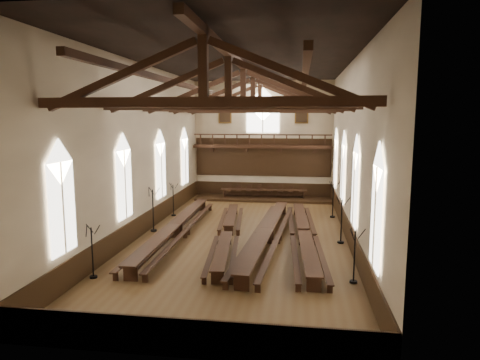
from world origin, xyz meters
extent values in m
plane|color=brown|center=(0.00, 0.00, 0.00)|extent=(26.00, 26.00, 0.00)
plane|color=beige|center=(0.00, 13.00, 5.00)|extent=(12.00, 0.00, 12.00)
plane|color=beige|center=(0.00, -13.00, 5.00)|extent=(12.00, 0.00, 12.00)
plane|color=beige|center=(-6.00, 0.00, 5.00)|extent=(0.00, 26.00, 26.00)
plane|color=beige|center=(6.00, 0.00, 5.00)|extent=(0.00, 26.00, 26.00)
plane|color=black|center=(0.00, 0.00, 10.00)|extent=(26.00, 26.00, 0.00)
cube|color=#311F0E|center=(0.00, 12.96, 0.60)|extent=(11.90, 0.08, 1.20)
cube|color=#311F0E|center=(0.00, -12.96, 0.60)|extent=(11.90, 0.08, 1.20)
cube|color=#311F0E|center=(-5.96, 0.00, 0.60)|extent=(0.08, 25.90, 1.20)
cube|color=#311F0E|center=(5.96, 0.00, 0.60)|extent=(0.08, 25.90, 1.20)
cube|color=white|center=(-5.90, -9.00, 3.40)|extent=(0.05, 1.80, 3.60)
cube|color=white|center=(-5.90, -9.00, 5.20)|extent=(0.05, 1.80, 1.80)
cylinder|color=beige|center=(-5.86, -9.00, 3.40)|extent=(0.08, 0.08, 3.60)
cube|color=white|center=(-5.90, -3.00, 3.40)|extent=(0.05, 1.80, 3.60)
cube|color=white|center=(-5.90, -3.00, 5.20)|extent=(0.05, 1.80, 1.80)
cylinder|color=beige|center=(-5.86, -3.00, 3.40)|extent=(0.08, 0.08, 3.60)
cube|color=white|center=(-5.90, 3.00, 3.40)|extent=(0.05, 1.80, 3.60)
cube|color=white|center=(-5.90, 3.00, 5.20)|extent=(0.05, 1.80, 1.80)
cylinder|color=beige|center=(-5.86, 3.00, 3.40)|extent=(0.08, 0.08, 3.60)
cube|color=white|center=(-5.90, 9.00, 3.40)|extent=(0.05, 1.80, 3.60)
cube|color=white|center=(-5.90, 9.00, 5.20)|extent=(0.05, 1.80, 1.80)
cylinder|color=beige|center=(-5.86, 9.00, 3.40)|extent=(0.08, 0.08, 3.60)
cube|color=white|center=(5.90, -9.00, 3.40)|extent=(0.05, 1.80, 3.60)
cube|color=white|center=(5.90, -9.00, 5.20)|extent=(0.05, 1.80, 1.80)
cylinder|color=beige|center=(5.86, -9.00, 3.40)|extent=(0.08, 0.08, 3.60)
cube|color=white|center=(5.90, -3.00, 3.40)|extent=(0.05, 1.80, 3.60)
cube|color=white|center=(5.90, -3.00, 5.20)|extent=(0.05, 1.80, 1.80)
cylinder|color=beige|center=(5.86, -3.00, 3.40)|extent=(0.08, 0.08, 3.60)
cube|color=white|center=(5.90, 3.00, 3.40)|extent=(0.05, 1.80, 3.60)
cube|color=white|center=(5.90, 3.00, 5.20)|extent=(0.05, 1.80, 1.80)
cylinder|color=beige|center=(5.86, 3.00, 3.40)|extent=(0.08, 0.08, 3.60)
cube|color=white|center=(5.90, 9.00, 3.40)|extent=(0.05, 1.80, 3.60)
cube|color=white|center=(5.90, 9.00, 5.20)|extent=(0.05, 1.80, 1.80)
cylinder|color=beige|center=(5.86, 9.00, 3.40)|extent=(0.08, 0.08, 3.60)
cube|color=white|center=(0.00, 12.90, 6.80)|extent=(2.80, 0.05, 2.40)
cube|color=white|center=(0.00, 12.90, 8.00)|extent=(2.80, 0.05, 2.80)
cylinder|color=beige|center=(0.00, 12.86, 6.80)|extent=(0.10, 0.10, 2.40)
cube|color=#341910|center=(0.00, 12.35, 4.40)|extent=(11.80, 1.20, 0.20)
cube|color=#311F0E|center=(0.00, 12.94, 3.45)|extent=(11.80, 0.10, 3.30)
cube|color=#341910|center=(0.00, 11.81, 5.45)|extent=(11.60, 0.12, 0.10)
cube|color=#341910|center=(0.00, 11.81, 4.55)|extent=(11.60, 0.12, 0.10)
cube|color=#341910|center=(-4.50, 12.75, 4.15)|extent=(0.35, 0.40, 0.50)
cube|color=#341910|center=(-1.50, 12.75, 4.15)|extent=(0.35, 0.40, 0.50)
cube|color=#341910|center=(1.50, 12.75, 4.15)|extent=(0.35, 0.40, 0.50)
cube|color=#341910|center=(4.50, 12.75, 4.15)|extent=(0.35, 0.40, 0.50)
cube|color=brown|center=(-3.30, 12.91, 7.10)|extent=(1.15, 0.06, 1.45)
cube|color=black|center=(-3.30, 12.87, 7.10)|extent=(0.95, 0.04, 1.25)
cube|color=brown|center=(3.30, 12.91, 7.10)|extent=(1.15, 0.06, 1.45)
cube|color=black|center=(3.30, 12.87, 7.10)|extent=(0.95, 0.04, 1.25)
cube|color=#341910|center=(0.00, -10.00, 7.40)|extent=(11.70, 0.35, 0.35)
cube|color=#341910|center=(0.00, -10.00, 8.70)|extent=(0.30, 0.30, 2.40)
cube|color=#341910|center=(-2.88, -10.00, 8.30)|extent=(5.44, 0.26, 2.40)
cube|color=#341910|center=(2.88, -10.00, 8.30)|extent=(5.44, 0.26, 2.40)
cube|color=#341910|center=(0.00, -5.00, 7.40)|extent=(11.70, 0.35, 0.35)
cube|color=#341910|center=(0.00, -5.00, 8.70)|extent=(0.30, 0.30, 2.40)
cube|color=#341910|center=(-2.88, -5.00, 8.30)|extent=(5.44, 0.26, 2.40)
cube|color=#341910|center=(2.88, -5.00, 8.30)|extent=(5.44, 0.26, 2.40)
cube|color=#341910|center=(0.00, 0.00, 7.40)|extent=(11.70, 0.35, 0.35)
cube|color=#341910|center=(0.00, 0.00, 8.70)|extent=(0.30, 0.30, 2.40)
cube|color=#341910|center=(-2.88, 0.00, 8.30)|extent=(5.44, 0.26, 2.40)
cube|color=#341910|center=(2.88, 0.00, 8.30)|extent=(5.44, 0.26, 2.40)
cube|color=#341910|center=(0.00, 5.00, 7.40)|extent=(11.70, 0.35, 0.35)
cube|color=#341910|center=(0.00, 5.00, 8.70)|extent=(0.30, 0.30, 2.40)
cube|color=#341910|center=(-2.88, 5.00, 8.30)|extent=(5.44, 0.26, 2.40)
cube|color=#341910|center=(2.88, 5.00, 8.30)|extent=(5.44, 0.26, 2.40)
cube|color=#341910|center=(0.00, 10.00, 7.40)|extent=(11.70, 0.35, 0.35)
cube|color=#341910|center=(0.00, 10.00, 8.70)|extent=(0.30, 0.30, 2.40)
cube|color=#341910|center=(-2.88, 10.00, 8.30)|extent=(5.44, 0.26, 2.40)
cube|color=#341910|center=(2.88, 10.00, 8.30)|extent=(5.44, 0.26, 2.40)
cube|color=#341910|center=(-3.36, 0.00, 8.70)|extent=(0.25, 25.70, 0.25)
cube|color=#341910|center=(3.36, 0.00, 8.70)|extent=(0.25, 25.70, 0.25)
cube|color=#341910|center=(0.00, 0.00, 9.70)|extent=(0.30, 25.70, 0.30)
cube|color=#341910|center=(-3.90, -4.31, 0.74)|extent=(0.83, 7.35, 0.08)
cube|color=#341910|center=(-3.90, -7.61, 0.35)|extent=(0.62, 0.09, 0.70)
cube|color=#341910|center=(-3.90, -1.00, 0.35)|extent=(0.62, 0.09, 0.70)
cube|color=#341910|center=(-3.90, -4.31, 0.26)|extent=(0.17, 6.50, 0.08)
cube|color=#341910|center=(-4.55, -4.32, 0.44)|extent=(0.39, 7.34, 0.06)
cube|color=#341910|center=(-4.55, -7.67, 0.20)|extent=(0.24, 0.08, 0.41)
cube|color=#341910|center=(-4.55, -0.96, 0.20)|extent=(0.24, 0.08, 0.41)
cube|color=#341910|center=(-3.25, -4.30, 0.44)|extent=(0.39, 7.34, 0.06)
cube|color=#341910|center=(-3.25, -7.65, 0.20)|extent=(0.24, 0.08, 0.41)
cube|color=#341910|center=(-3.25, -0.94, 0.20)|extent=(0.24, 0.08, 0.41)
cube|color=#341910|center=(-3.90, 3.09, 0.74)|extent=(0.83, 7.35, 0.08)
cube|color=#341910|center=(-3.90, -0.21, 0.35)|extent=(0.62, 0.09, 0.70)
cube|color=#341910|center=(-3.90, 6.40, 0.35)|extent=(0.62, 0.09, 0.70)
cube|color=#341910|center=(-3.90, 3.09, 0.26)|extent=(0.17, 6.50, 0.08)
cube|color=#341910|center=(-4.55, 3.08, 0.44)|extent=(0.39, 7.34, 0.06)
cube|color=#341910|center=(-4.55, -0.27, 0.20)|extent=(0.24, 0.08, 0.41)
cube|color=#341910|center=(-4.55, 6.44, 0.20)|extent=(0.24, 0.08, 0.41)
cube|color=#341910|center=(-3.25, 3.10, 0.44)|extent=(0.39, 7.34, 0.06)
cube|color=#341910|center=(-3.25, -0.25, 0.20)|extent=(0.24, 0.08, 0.41)
cube|color=#341910|center=(-3.25, 6.46, 0.20)|extent=(0.24, 0.08, 0.41)
cube|color=#341910|center=(-0.79, -4.63, 0.63)|extent=(1.26, 6.26, 0.07)
cube|color=#341910|center=(-0.79, -7.44, 0.30)|extent=(0.53, 0.13, 0.60)
cube|color=#341910|center=(-0.79, -1.83, 0.30)|extent=(0.53, 0.13, 0.60)
cube|color=#341910|center=(-0.79, -4.63, 0.22)|extent=(0.64, 5.49, 0.07)
cube|color=#341910|center=(-1.34, -4.69, 0.37)|extent=(0.89, 6.22, 0.05)
cube|color=#341910|center=(-1.34, -7.54, 0.17)|extent=(0.20, 0.08, 0.35)
cube|color=#341910|center=(-1.34, -1.84, 0.17)|extent=(0.20, 0.08, 0.35)
cube|color=#341910|center=(-0.24, -4.58, 0.37)|extent=(0.89, 6.22, 0.05)
cube|color=#341910|center=(-0.24, -7.43, 0.17)|extent=(0.20, 0.08, 0.35)
cube|color=#341910|center=(-0.24, -1.73, 0.17)|extent=(0.20, 0.08, 0.35)
cube|color=#341910|center=(-0.79, 2.77, 0.63)|extent=(1.26, 6.26, 0.07)
cube|color=#341910|center=(-0.79, -0.04, 0.30)|extent=(0.53, 0.13, 0.60)
cube|color=#341910|center=(-0.79, 5.57, 0.30)|extent=(0.53, 0.13, 0.60)
cube|color=#341910|center=(-0.79, 2.77, 0.22)|extent=(0.64, 5.49, 0.07)
cube|color=#341910|center=(-1.34, 2.71, 0.37)|extent=(0.89, 6.22, 0.05)
cube|color=#341910|center=(-1.34, -0.14, 0.17)|extent=(0.20, 0.08, 0.35)
cube|color=#341910|center=(-1.34, 5.56, 0.17)|extent=(0.20, 0.08, 0.35)
cube|color=#341910|center=(-0.24, 2.82, 0.37)|extent=(0.89, 6.22, 0.05)
cube|color=#341910|center=(-0.24, -0.03, 0.17)|extent=(0.20, 0.08, 0.35)
cube|color=#341910|center=(-0.24, 5.67, 0.17)|extent=(0.20, 0.08, 0.35)
cube|color=#341910|center=(1.51, -4.64, 0.75)|extent=(1.25, 7.44, 0.08)
cube|color=#341910|center=(1.51, -7.97, 0.35)|extent=(0.63, 0.13, 0.71)
cube|color=#341910|center=(1.51, -1.31, 0.35)|extent=(0.63, 0.13, 0.71)
cube|color=#341910|center=(1.51, -4.64, 0.26)|extent=(0.54, 6.55, 0.08)
cube|color=#341910|center=(0.86, -4.59, 0.44)|extent=(0.81, 7.41, 0.06)
cube|color=#341910|center=(0.86, -7.98, 0.21)|extent=(0.24, 0.09, 0.41)
cube|color=#341910|center=(0.86, -1.21, 0.21)|extent=(0.24, 0.09, 0.41)
cube|color=#341910|center=(2.17, -4.69, 0.44)|extent=(0.81, 7.41, 0.06)
cube|color=#341910|center=(2.17, -8.07, 0.21)|extent=(0.24, 0.09, 0.41)
cube|color=#341910|center=(2.17, -1.30, 0.21)|extent=(0.24, 0.09, 0.41)
cube|color=#341910|center=(1.51, 2.76, 0.75)|extent=(1.25, 7.44, 0.08)
cube|color=#341910|center=(1.51, -0.57, 0.35)|extent=(0.63, 0.13, 0.71)
cube|color=#341910|center=(1.51, 6.09, 0.35)|extent=(0.63, 0.13, 0.71)
cube|color=#341910|center=(1.51, 2.76, 0.26)|extent=(0.54, 6.55, 0.08)
cube|color=#341910|center=(0.86, 2.81, 0.44)|extent=(0.81, 7.41, 0.06)
cube|color=#341910|center=(0.86, -0.58, 0.21)|extent=(0.24, 0.09, 0.41)
cube|color=#341910|center=(0.86, 6.19, 0.21)|extent=(0.24, 0.09, 0.41)
cube|color=#341910|center=(2.17, 2.71, 0.44)|extent=(0.81, 7.41, 0.06)
cube|color=#341910|center=(2.17, -0.67, 0.21)|extent=(0.24, 0.09, 0.41)
cube|color=#341910|center=(2.17, 6.10, 0.21)|extent=(0.24, 0.09, 0.41)
cube|color=#341910|center=(3.51, -4.55, 0.71)|extent=(1.05, 7.02, 0.08)
cube|color=#341910|center=(3.51, -7.69, 0.33)|extent=(0.60, 0.11, 0.67)
cube|color=#341910|center=(3.51, -1.40, 0.33)|extent=(0.60, 0.11, 0.67)
cube|color=#341910|center=(3.51, -4.55, 0.25)|extent=(0.39, 6.19, 0.08)
cube|color=#341910|center=(2.89, -4.58, 0.42)|extent=(0.63, 7.00, 0.06)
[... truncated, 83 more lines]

